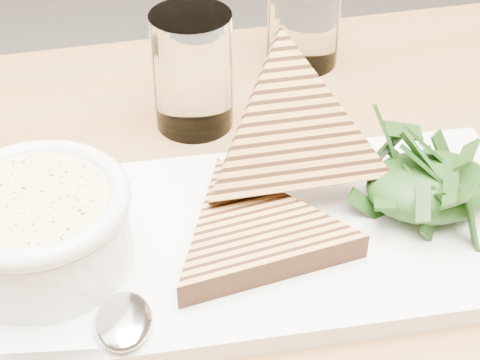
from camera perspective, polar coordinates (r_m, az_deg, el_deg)
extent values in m
cube|color=olive|center=(0.53, -4.42, -10.58)|extent=(1.14, 0.77, 0.04)
cube|color=white|center=(0.54, 0.45, -4.70)|extent=(0.44, 0.22, 0.02)
cylinder|color=white|center=(0.52, -15.09, -4.15)|extent=(0.12, 0.12, 0.05)
cylinder|color=beige|center=(0.50, -15.63, -1.74)|extent=(0.10, 0.10, 0.01)
torus|color=white|center=(0.50, -15.67, -1.56)|extent=(0.13, 0.13, 0.01)
ellipsoid|color=black|center=(0.57, 14.47, -0.46)|extent=(0.10, 0.08, 0.04)
ellipsoid|color=silver|center=(0.48, -9.01, -10.74)|extent=(0.04, 0.05, 0.01)
cylinder|color=white|center=(0.65, -3.69, 8.42)|extent=(0.07, 0.07, 0.11)
cylinder|color=white|center=(0.75, 4.99, 12.91)|extent=(0.07, 0.07, 0.11)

